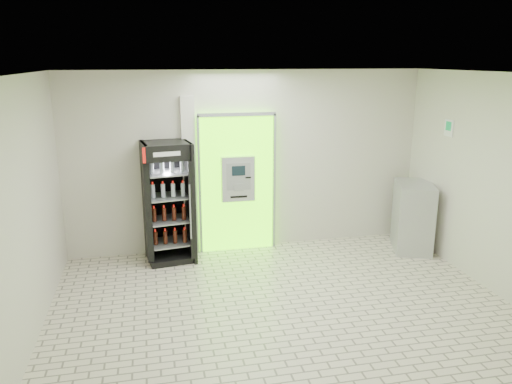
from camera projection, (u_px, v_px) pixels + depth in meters
name	position (u px, v px, depth m)	size (l,w,h in m)	color
ground	(286.00, 314.00, 6.39)	(6.00, 6.00, 0.00)	beige
room_shell	(289.00, 174.00, 5.91)	(6.00, 6.00, 6.00)	beige
atm_assembly	(237.00, 182.00, 8.32)	(1.30, 0.24, 2.33)	#5DFF03
pillar	(190.00, 176.00, 8.16)	(0.22, 0.11, 2.60)	silver
beverage_cooler	(168.00, 204.00, 7.93)	(0.81, 0.76, 1.93)	black
steel_cabinet	(413.00, 217.00, 8.44)	(0.85, 1.01, 1.16)	#ADB0B5
exit_sign	(449.00, 128.00, 7.77)	(0.02, 0.22, 0.26)	white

